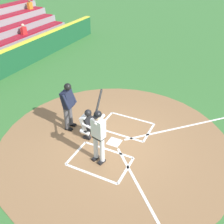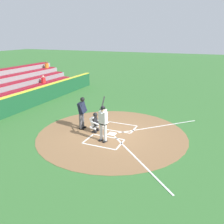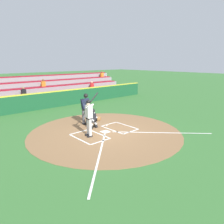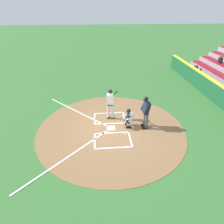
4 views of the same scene
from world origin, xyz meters
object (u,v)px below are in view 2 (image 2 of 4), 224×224
at_px(batter, 103,121).
at_px(baseball, 105,127).
at_px(plate_umpire, 82,111).
at_px(catcher, 95,122).

bearing_deg(batter, baseball, -158.57).
bearing_deg(plate_umpire, catcher, 82.00).
bearing_deg(catcher, batter, 44.72).
bearing_deg(catcher, baseball, 163.23).
distance_m(catcher, plate_umpire, 1.02).
distance_m(batter, catcher, 1.40).
bearing_deg(plate_umpire, batter, 59.77).
bearing_deg(baseball, batter, 21.43).
xyz_separation_m(catcher, baseball, (-0.80, 0.24, -0.55)).
height_order(batter, plate_umpire, batter).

